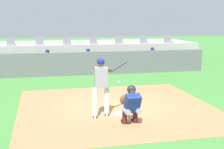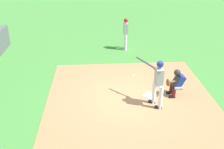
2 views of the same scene
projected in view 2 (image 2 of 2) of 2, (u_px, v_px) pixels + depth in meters
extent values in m
plane|color=#428438|center=(130.00, 97.00, 10.20)|extent=(80.00, 80.00, 0.00)
cube|color=#9E754C|center=(130.00, 97.00, 10.20)|extent=(6.40, 6.40, 0.01)
cube|color=white|center=(150.00, 96.00, 10.24)|extent=(0.62, 0.62, 0.02)
cylinder|color=silver|center=(161.00, 98.00, 9.26)|extent=(0.15, 0.15, 0.92)
cylinder|color=silver|center=(154.00, 93.00, 9.60)|extent=(0.15, 0.15, 0.92)
cube|color=gray|center=(159.00, 76.00, 9.09)|extent=(0.39, 0.25, 0.60)
sphere|color=brown|center=(160.00, 65.00, 8.90)|extent=(0.21, 0.21, 0.21)
sphere|color=navy|center=(160.00, 64.00, 8.88)|extent=(0.24, 0.24, 0.24)
cylinder|color=brown|center=(157.00, 70.00, 9.06)|extent=(0.57, 0.16, 0.18)
cylinder|color=brown|center=(157.00, 68.00, 9.24)|extent=(0.25, 0.24, 0.17)
cylinder|color=#333338|center=(145.00, 62.00, 9.54)|extent=(0.67, 0.61, 0.24)
cube|color=black|center=(158.00, 107.00, 9.45)|extent=(0.18, 0.28, 0.09)
cube|color=black|center=(152.00, 102.00, 9.79)|extent=(0.18, 0.28, 0.09)
cylinder|color=gray|center=(178.00, 88.00, 9.98)|extent=(0.18, 0.33, 0.16)
cylinder|color=#4C1919|center=(174.00, 93.00, 10.05)|extent=(0.14, 0.14, 0.42)
cube|color=black|center=(172.00, 97.00, 10.12)|extent=(0.12, 0.25, 0.08)
cylinder|color=gray|center=(175.00, 84.00, 10.26)|extent=(0.18, 0.33, 0.16)
cylinder|color=#4C1919|center=(171.00, 89.00, 10.34)|extent=(0.14, 0.14, 0.42)
cube|color=black|center=(169.00, 93.00, 10.41)|extent=(0.12, 0.25, 0.08)
cube|color=navy|center=(179.00, 81.00, 10.03)|extent=(0.42, 0.46, 0.57)
cube|color=#2D2D33|center=(176.00, 81.00, 10.01)|extent=(0.39, 0.27, 0.45)
sphere|color=brown|center=(178.00, 73.00, 9.87)|extent=(0.21, 0.21, 0.21)
sphere|color=#232328|center=(177.00, 73.00, 9.86)|extent=(0.25, 0.25, 0.25)
cylinder|color=brown|center=(173.00, 82.00, 9.97)|extent=(0.13, 0.45, 0.10)
ellipsoid|color=brown|center=(168.00, 83.00, 9.91)|extent=(0.29, 0.14, 0.30)
sphere|color=white|center=(133.00, 76.00, 9.87)|extent=(0.07, 0.07, 0.07)
cylinder|color=silver|center=(126.00, 43.00, 14.53)|extent=(0.14, 0.14, 0.92)
cylinder|color=silver|center=(125.00, 41.00, 14.75)|extent=(0.14, 0.14, 0.92)
cube|color=gray|center=(126.00, 29.00, 14.30)|extent=(0.36, 0.22, 0.60)
sphere|color=tan|center=(126.00, 21.00, 14.12)|extent=(0.20, 0.20, 0.20)
sphere|color=maroon|center=(126.00, 21.00, 14.10)|extent=(0.23, 0.23, 0.23)
cylinder|color=#333338|center=(126.00, 41.00, 14.93)|extent=(0.18, 0.06, 0.85)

